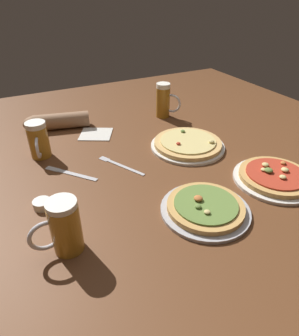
% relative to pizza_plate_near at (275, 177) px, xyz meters
% --- Properties ---
extents(ground_plane, '(2.40, 2.40, 0.03)m').
position_rel_pizza_plate_near_xyz_m(ground_plane, '(-0.39, 0.27, -0.03)').
color(ground_plane, brown).
extents(pizza_plate_near, '(0.31, 0.31, 0.05)m').
position_rel_pizza_plate_near_xyz_m(pizza_plate_near, '(0.00, 0.00, 0.00)').
color(pizza_plate_near, silver).
rests_on(pizza_plate_near, ground_plane).
extents(pizza_plate_far, '(0.33, 0.33, 0.05)m').
position_rel_pizza_plate_near_xyz_m(pizza_plate_far, '(-0.15, 0.37, 0.00)').
color(pizza_plate_far, silver).
rests_on(pizza_plate_far, ground_plane).
extents(pizza_plate_side, '(0.29, 0.29, 0.05)m').
position_rel_pizza_plate_near_xyz_m(pizza_plate_side, '(-0.34, -0.03, -0.00)').
color(pizza_plate_side, '#B2B2B7').
rests_on(pizza_plate_side, ground_plane).
extents(beer_mug_dark, '(0.08, 0.14, 0.16)m').
position_rel_pizza_plate_near_xyz_m(beer_mug_dark, '(-0.75, 0.59, 0.06)').
color(beer_mug_dark, '#B27A23').
rests_on(beer_mug_dark, ground_plane).
extents(beer_mug_amber, '(0.14, 0.08, 0.17)m').
position_rel_pizza_plate_near_xyz_m(beer_mug_amber, '(-0.78, 0.02, 0.07)').
color(beer_mug_amber, '#B27A23').
rests_on(beer_mug_amber, ground_plane).
extents(beer_mug_pale, '(0.11, 0.11, 0.18)m').
position_rel_pizza_plate_near_xyz_m(beer_mug_pale, '(-0.07, 0.74, 0.07)').
color(beer_mug_pale, '#9E6619').
rests_on(beer_mug_pale, ground_plane).
extents(ramekin_sauce, '(0.06, 0.06, 0.03)m').
position_rel_pizza_plate_near_xyz_m(ramekin_sauce, '(-0.81, 0.24, -0.00)').
color(ramekin_sauce, silver).
rests_on(ramekin_sauce, ground_plane).
extents(napkin_folded, '(0.20, 0.20, 0.01)m').
position_rel_pizza_plate_near_xyz_m(napkin_folded, '(-0.47, 0.69, -0.01)').
color(napkin_folded, silver).
rests_on(napkin_folded, ground_plane).
extents(fork_left, '(0.12, 0.22, 0.01)m').
position_rel_pizza_plate_near_xyz_m(fork_left, '(-0.48, 0.37, -0.01)').
color(fork_left, silver).
rests_on(fork_left, ground_plane).
extents(knife_right, '(0.17, 0.19, 0.01)m').
position_rel_pizza_plate_near_xyz_m(knife_right, '(-0.68, 0.40, -0.01)').
color(knife_right, silver).
rests_on(knife_right, ground_plane).
extents(diner_arm, '(0.32, 0.14, 0.08)m').
position_rel_pizza_plate_near_xyz_m(diner_arm, '(-0.64, 0.84, 0.02)').
color(diner_arm, '#936B4C').
rests_on(diner_arm, ground_plane).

